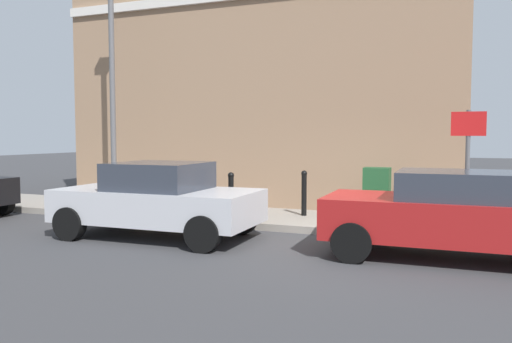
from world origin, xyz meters
TOP-DOWN VIEW (x-y plane):
  - ground at (0.00, 0.00)m, footprint 80.00×80.00m
  - sidewalk at (2.05, 6.00)m, footprint 2.29×30.00m
  - corner_building at (6.90, 3.41)m, footprint 7.50×10.81m
  - car_red at (-0.26, -1.77)m, footprint 1.85×4.05m
  - car_silver at (-0.49, 3.60)m, footprint 1.98×3.95m
  - utility_cabinet at (2.19, -0.17)m, footprint 0.46×0.61m
  - bollard_near_cabinet at (2.29, 1.48)m, footprint 0.14×0.14m
  - bollard_far_kerb at (1.16, 2.80)m, footprint 0.14×0.14m
  - street_sign at (1.16, -1.96)m, footprint 0.08×0.60m
  - lamppost at (2.00, 6.53)m, footprint 0.20×0.44m

SIDE VIEW (x-z plane):
  - ground at x=0.00m, z-range 0.00..0.00m
  - sidewalk at x=2.05m, z-range 0.00..0.15m
  - utility_cabinet at x=2.19m, z-range 0.11..1.26m
  - bollard_near_cabinet at x=2.29m, z-range 0.19..1.22m
  - bollard_far_kerb at x=1.16m, z-range 0.19..1.22m
  - car_red at x=-0.26m, z-range 0.03..1.46m
  - car_silver at x=-0.49m, z-range 0.01..1.48m
  - street_sign at x=1.16m, z-range 0.51..2.81m
  - lamppost at x=2.00m, z-range 0.44..6.16m
  - corner_building at x=6.90m, z-range 0.00..8.84m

